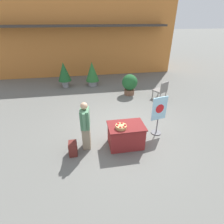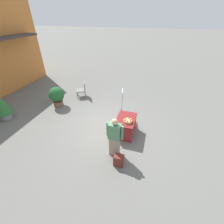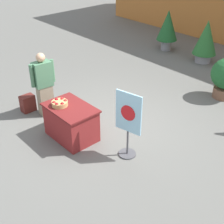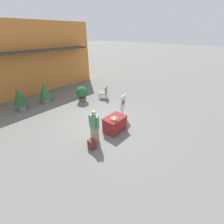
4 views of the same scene
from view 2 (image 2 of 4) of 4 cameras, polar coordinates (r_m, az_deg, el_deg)
ground_plane at (r=6.96m, az=-1.53°, el=-5.73°), size 120.00×120.00×0.00m
display_table at (r=6.43m, az=5.16°, el=-5.32°), size 1.14×0.78×0.76m
apple_basket at (r=5.99m, az=6.10°, el=-3.36°), size 0.34×0.34×0.13m
person_visitor at (r=5.25m, az=1.01°, el=-9.63°), size 0.30×0.61×1.58m
backpack at (r=5.36m, az=2.59°, el=-17.88°), size 0.24×0.34×0.42m
poster_board at (r=7.31m, az=3.84°, el=3.65°), size 0.56×0.36×1.42m
patio_chair at (r=9.53m, az=-11.22°, el=8.64°), size 0.75×0.75×0.92m
potted_plant_far_right at (r=8.87m, az=-36.79°, el=2.31°), size 0.80×0.80×1.42m
potted_plant_near_right at (r=8.81m, az=-20.30°, el=5.89°), size 0.82×0.82×1.10m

